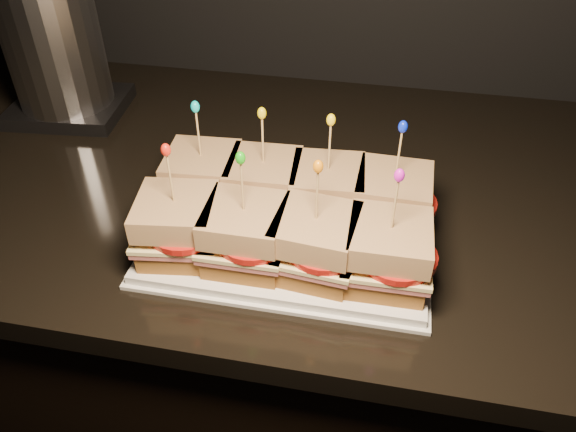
# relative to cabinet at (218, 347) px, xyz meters

# --- Properties ---
(cabinet) EXTENTS (2.17, 0.71, 0.91)m
(cabinet) POSITION_rel_cabinet_xyz_m (0.00, 0.00, 0.00)
(cabinet) COLOR black
(cabinet) RESTS_ON ground
(granite_slab) EXTENTS (2.21, 0.75, 0.04)m
(granite_slab) POSITION_rel_cabinet_xyz_m (0.00, 0.00, 0.47)
(granite_slab) COLOR black
(granite_slab) RESTS_ON cabinet
(platter) EXTENTS (0.38, 0.24, 0.02)m
(platter) POSITION_rel_cabinet_xyz_m (0.19, -0.17, 0.50)
(platter) COLOR white
(platter) RESTS_ON granite_slab
(platter_rim) EXTENTS (0.39, 0.25, 0.01)m
(platter_rim) POSITION_rel_cabinet_xyz_m (0.19, -0.17, 0.49)
(platter_rim) COLOR white
(platter_rim) RESTS_ON granite_slab
(sandwich_0_bread_bot) EXTENTS (0.10, 0.10, 0.03)m
(sandwich_0_bread_bot) POSITION_rel_cabinet_xyz_m (0.06, -0.12, 0.52)
(sandwich_0_bread_bot) COLOR brown
(sandwich_0_bread_bot) RESTS_ON platter
(sandwich_0_ham) EXTENTS (0.11, 0.11, 0.01)m
(sandwich_0_ham) POSITION_rel_cabinet_xyz_m (0.06, -0.12, 0.54)
(sandwich_0_ham) COLOR #C56160
(sandwich_0_ham) RESTS_ON sandwich_0_bread_bot
(sandwich_0_cheese) EXTENTS (0.12, 0.11, 0.01)m
(sandwich_0_cheese) POSITION_rel_cabinet_xyz_m (0.06, -0.12, 0.55)
(sandwich_0_cheese) COLOR #FFEA99
(sandwich_0_cheese) RESTS_ON sandwich_0_ham
(sandwich_0_tomato) EXTENTS (0.10, 0.10, 0.01)m
(sandwich_0_tomato) POSITION_rel_cabinet_xyz_m (0.07, -0.12, 0.55)
(sandwich_0_tomato) COLOR red
(sandwich_0_tomato) RESTS_ON sandwich_0_cheese
(sandwich_0_bread_top) EXTENTS (0.11, 0.11, 0.03)m
(sandwich_0_bread_top) POSITION_rel_cabinet_xyz_m (0.06, -0.12, 0.58)
(sandwich_0_bread_top) COLOR brown
(sandwich_0_bread_top) RESTS_ON sandwich_0_tomato
(sandwich_0_pick) EXTENTS (0.00, 0.00, 0.09)m
(sandwich_0_pick) POSITION_rel_cabinet_xyz_m (0.06, -0.12, 0.62)
(sandwich_0_pick) COLOR tan
(sandwich_0_pick) RESTS_ON sandwich_0_bread_top
(sandwich_0_frill) EXTENTS (0.01, 0.01, 0.02)m
(sandwich_0_frill) POSITION_rel_cabinet_xyz_m (0.06, -0.12, 0.67)
(sandwich_0_frill) COLOR #07C3C9
(sandwich_0_frill) RESTS_ON sandwich_0_pick
(sandwich_1_bread_bot) EXTENTS (0.10, 0.10, 0.03)m
(sandwich_1_bread_bot) POSITION_rel_cabinet_xyz_m (0.15, -0.12, 0.52)
(sandwich_1_bread_bot) COLOR brown
(sandwich_1_bread_bot) RESTS_ON platter
(sandwich_1_ham) EXTENTS (0.11, 0.11, 0.01)m
(sandwich_1_ham) POSITION_rel_cabinet_xyz_m (0.15, -0.12, 0.54)
(sandwich_1_ham) COLOR #C56160
(sandwich_1_ham) RESTS_ON sandwich_1_bread_bot
(sandwich_1_cheese) EXTENTS (0.11, 0.11, 0.01)m
(sandwich_1_cheese) POSITION_rel_cabinet_xyz_m (0.15, -0.12, 0.55)
(sandwich_1_cheese) COLOR #FFEA99
(sandwich_1_cheese) RESTS_ON sandwich_1_ham
(sandwich_1_tomato) EXTENTS (0.10, 0.10, 0.01)m
(sandwich_1_tomato) POSITION_rel_cabinet_xyz_m (0.16, -0.12, 0.55)
(sandwich_1_tomato) COLOR red
(sandwich_1_tomato) RESTS_ON sandwich_1_cheese
(sandwich_1_bread_top) EXTENTS (0.10, 0.10, 0.03)m
(sandwich_1_bread_top) POSITION_rel_cabinet_xyz_m (0.15, -0.12, 0.58)
(sandwich_1_bread_top) COLOR brown
(sandwich_1_bread_top) RESTS_ON sandwich_1_tomato
(sandwich_1_pick) EXTENTS (0.00, 0.00, 0.09)m
(sandwich_1_pick) POSITION_rel_cabinet_xyz_m (0.15, -0.12, 0.62)
(sandwich_1_pick) COLOR tan
(sandwich_1_pick) RESTS_ON sandwich_1_bread_top
(sandwich_1_frill) EXTENTS (0.01, 0.01, 0.02)m
(sandwich_1_frill) POSITION_rel_cabinet_xyz_m (0.15, -0.12, 0.67)
(sandwich_1_frill) COLOR yellow
(sandwich_1_frill) RESTS_ON sandwich_1_pick
(sandwich_2_bread_bot) EXTENTS (0.10, 0.10, 0.03)m
(sandwich_2_bread_bot) POSITION_rel_cabinet_xyz_m (0.24, -0.12, 0.52)
(sandwich_2_bread_bot) COLOR brown
(sandwich_2_bread_bot) RESTS_ON platter
(sandwich_2_ham) EXTENTS (0.11, 0.11, 0.01)m
(sandwich_2_ham) POSITION_rel_cabinet_xyz_m (0.24, -0.12, 0.54)
(sandwich_2_ham) COLOR #C56160
(sandwich_2_ham) RESTS_ON sandwich_2_bread_bot
(sandwich_2_cheese) EXTENTS (0.12, 0.11, 0.01)m
(sandwich_2_cheese) POSITION_rel_cabinet_xyz_m (0.24, -0.12, 0.55)
(sandwich_2_cheese) COLOR #FFEA99
(sandwich_2_cheese) RESTS_ON sandwich_2_ham
(sandwich_2_tomato) EXTENTS (0.10, 0.10, 0.01)m
(sandwich_2_tomato) POSITION_rel_cabinet_xyz_m (0.25, -0.12, 0.55)
(sandwich_2_tomato) COLOR red
(sandwich_2_tomato) RESTS_ON sandwich_2_cheese
(sandwich_2_bread_top) EXTENTS (0.11, 0.11, 0.03)m
(sandwich_2_bread_top) POSITION_rel_cabinet_xyz_m (0.24, -0.12, 0.58)
(sandwich_2_bread_top) COLOR brown
(sandwich_2_bread_top) RESTS_ON sandwich_2_tomato
(sandwich_2_pick) EXTENTS (0.00, 0.00, 0.09)m
(sandwich_2_pick) POSITION_rel_cabinet_xyz_m (0.24, -0.12, 0.62)
(sandwich_2_pick) COLOR tan
(sandwich_2_pick) RESTS_ON sandwich_2_bread_top
(sandwich_2_frill) EXTENTS (0.01, 0.01, 0.02)m
(sandwich_2_frill) POSITION_rel_cabinet_xyz_m (0.24, -0.12, 0.67)
(sandwich_2_frill) COLOR yellow
(sandwich_2_frill) RESTS_ON sandwich_2_pick
(sandwich_3_bread_bot) EXTENTS (0.10, 0.10, 0.03)m
(sandwich_3_bread_bot) POSITION_rel_cabinet_xyz_m (0.33, -0.12, 0.52)
(sandwich_3_bread_bot) COLOR brown
(sandwich_3_bread_bot) RESTS_ON platter
(sandwich_3_ham) EXTENTS (0.11, 0.11, 0.01)m
(sandwich_3_ham) POSITION_rel_cabinet_xyz_m (0.33, -0.12, 0.54)
(sandwich_3_ham) COLOR #C56160
(sandwich_3_ham) RESTS_ON sandwich_3_bread_bot
(sandwich_3_cheese) EXTENTS (0.11, 0.11, 0.01)m
(sandwich_3_cheese) POSITION_rel_cabinet_xyz_m (0.33, -0.12, 0.55)
(sandwich_3_cheese) COLOR #FFEA99
(sandwich_3_cheese) RESTS_ON sandwich_3_ham
(sandwich_3_tomato) EXTENTS (0.10, 0.10, 0.01)m
(sandwich_3_tomato) POSITION_rel_cabinet_xyz_m (0.34, -0.12, 0.55)
(sandwich_3_tomato) COLOR red
(sandwich_3_tomato) RESTS_ON sandwich_3_cheese
(sandwich_3_bread_top) EXTENTS (0.10, 0.10, 0.03)m
(sandwich_3_bread_top) POSITION_rel_cabinet_xyz_m (0.33, -0.12, 0.58)
(sandwich_3_bread_top) COLOR brown
(sandwich_3_bread_top) RESTS_ON sandwich_3_tomato
(sandwich_3_pick) EXTENTS (0.00, 0.00, 0.09)m
(sandwich_3_pick) POSITION_rel_cabinet_xyz_m (0.33, -0.12, 0.62)
(sandwich_3_pick) COLOR tan
(sandwich_3_pick) RESTS_ON sandwich_3_bread_top
(sandwich_3_frill) EXTENTS (0.01, 0.01, 0.02)m
(sandwich_3_frill) POSITION_rel_cabinet_xyz_m (0.33, -0.12, 0.67)
(sandwich_3_frill) COLOR #0B23E0
(sandwich_3_frill) RESTS_ON sandwich_3_pick
(sandwich_4_bread_bot) EXTENTS (0.11, 0.11, 0.03)m
(sandwich_4_bread_bot) POSITION_rel_cabinet_xyz_m (0.06, -0.23, 0.52)
(sandwich_4_bread_bot) COLOR brown
(sandwich_4_bread_bot) RESTS_ON platter
(sandwich_4_ham) EXTENTS (0.12, 0.12, 0.01)m
(sandwich_4_ham) POSITION_rel_cabinet_xyz_m (0.06, -0.23, 0.54)
(sandwich_4_ham) COLOR #C56160
(sandwich_4_ham) RESTS_ON sandwich_4_bread_bot
(sandwich_4_cheese) EXTENTS (0.12, 0.12, 0.01)m
(sandwich_4_cheese) POSITION_rel_cabinet_xyz_m (0.06, -0.23, 0.55)
(sandwich_4_cheese) COLOR #FFEA99
(sandwich_4_cheese) RESTS_ON sandwich_4_ham
(sandwich_4_tomato) EXTENTS (0.10, 0.10, 0.01)m
(sandwich_4_tomato) POSITION_rel_cabinet_xyz_m (0.07, -0.23, 0.55)
(sandwich_4_tomato) COLOR red
(sandwich_4_tomato) RESTS_ON sandwich_4_cheese
(sandwich_4_bread_top) EXTENTS (0.11, 0.11, 0.03)m
(sandwich_4_bread_top) POSITION_rel_cabinet_xyz_m (0.06, -0.23, 0.58)
(sandwich_4_bread_top) COLOR brown
(sandwich_4_bread_top) RESTS_ON sandwich_4_tomato
(sandwich_4_pick) EXTENTS (0.00, 0.00, 0.09)m
(sandwich_4_pick) POSITION_rel_cabinet_xyz_m (0.06, -0.23, 0.62)
(sandwich_4_pick) COLOR tan
(sandwich_4_pick) RESTS_ON sandwich_4_bread_top
(sandwich_4_frill) EXTENTS (0.01, 0.01, 0.02)m
(sandwich_4_frill) POSITION_rel_cabinet_xyz_m (0.06, -0.23, 0.67)
(sandwich_4_frill) COLOR red
(sandwich_4_frill) RESTS_ON sandwich_4_pick
(sandwich_5_bread_bot) EXTENTS (0.10, 0.10, 0.03)m
(sandwich_5_bread_bot) POSITION_rel_cabinet_xyz_m (0.15, -0.23, 0.52)
(sandwich_5_bread_bot) COLOR brown
(sandwich_5_bread_bot) RESTS_ON platter
(sandwich_5_ham) EXTENTS (0.11, 0.10, 0.01)m
(sandwich_5_ham) POSITION_rel_cabinet_xyz_m (0.15, -0.23, 0.54)
(sandwich_5_ham) COLOR #C56160
(sandwich_5_ham) RESTS_ON sandwich_5_bread_bot
(sandwich_5_cheese) EXTENTS (0.11, 0.10, 0.01)m
(sandwich_5_cheese) POSITION_rel_cabinet_xyz_m (0.15, -0.23, 0.55)
(sandwich_5_cheese) COLOR #FFEA99
(sandwich_5_cheese) RESTS_ON sandwich_5_ham
(sandwich_5_tomato) EXTENTS (0.10, 0.10, 0.01)m
(sandwich_5_tomato) POSITION_rel_cabinet_xyz_m (0.16, -0.23, 0.55)
(sandwich_5_tomato) COLOR red
(sandwich_5_tomato) RESTS_ON sandwich_5_cheese
(sandwich_5_bread_top) EXTENTS (0.10, 0.10, 0.03)m
(sandwich_5_bread_top) POSITION_rel_cabinet_xyz_m (0.15, -0.23, 0.58)
(sandwich_5_bread_top) COLOR brown
(sandwich_5_bread_top) RESTS_ON sandwich_5_tomato
(sandwich_5_pick) EXTENTS (0.00, 0.00, 0.09)m
(sandwich_5_pick) POSITION_rel_cabinet_xyz_m (0.15, -0.23, 0.62)
(sandwich_5_pick) COLOR tan
(sandwich_5_pick) RESTS_ON sandwich_5_bread_top
(sandwich_5_frill) EXTENTS (0.01, 0.01, 0.02)m
(sandwich_5_frill) POSITION_rel_cabinet_xyz_m (0.15, -0.23, 0.67)
(sandwich_5_frill) COLOR #1BAC11
(sandwich_5_frill) RESTS_ON sandwich_5_pick
(sandwich_6_bread_bot) EXTENTS (0.11, 0.11, 0.03)m
(sandwich_6_bread_bot) POSITION_rel_cabinet_xyz_m (0.24, -0.23, 0.52)
(sandwich_6_bread_bot) COLOR brown
(sandwich_6_bread_bot) RESTS_ON platter
(sandwich_6_ham) EXTENTS (0.12, 0.11, 0.01)m
(sandwich_6_ham) POSITION_rel_cabinet_xyz_m (0.24, -0.23, 0.54)
(sandwich_6_ham) COLOR #C56160
(sandwich_6_ham) RESTS_ON sandwich_6_bread_bot
(sandwich_6_cheese) EXTENTS (0.12, 0.12, 0.01)m
(sandwich_6_cheese) POSITION_rel_cabinet_xyz_m (0.24, -0.23, 0.55)
(sandwich_6_cheese) COLOR #FFEA99
(sandwich_6_cheese) RESTS_ON sandwich_6_ham
(sandwich_6_tomato) EXTENTS (0.10, 0.10, 0.01)m
(sandwich_6_tomato) POSITION_rel_cabinet_xyz_m (0.25, -0.23, 0.55)
(sandwich_6_tomato) COLOR red
(sandwich_6_tomato) RESTS_ON sandwich_6_cheese
(sandwich_6_bread_top) EXTENTS (0.11, 0.11, 0.03)m
(sandwich_6_bread_top) POSITION_rel_cabinet_xyz_m (0.24, -0.23, 0.58)
(sandwich_6_bread_top) COLOR brown
(sandwich_6_bread_top) RESTS_ON sandwich_6_tomato
(sandwich_6_pick) EXTENTS (0.00, 0.00, 0.09)m
(sandwich_6_pick) POSITION_rel_cabinet_xyz_m (0.24, -0.23, 0.62)
(sandwich_6_pick) COLOR tan
(sandwich_6_pick) RESTS_ON sandwich_6_bread_top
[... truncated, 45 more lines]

